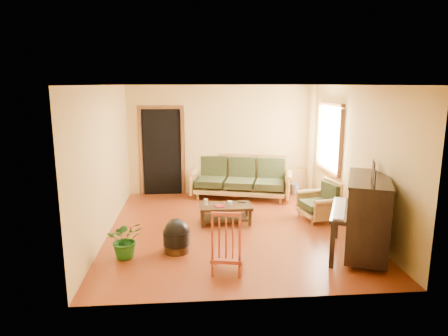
{
  "coord_description": "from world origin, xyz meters",
  "views": [
    {
      "loc": [
        -0.75,
        -6.97,
        2.62
      ],
      "look_at": [
        -0.15,
        0.2,
        1.1
      ],
      "focal_mm": 32.0,
      "sensor_mm": 36.0,
      "label": 1
    }
  ],
  "objects": [
    {
      "name": "remote",
      "position": [
        0.21,
        0.42,
        0.37
      ],
      "size": [
        0.16,
        0.1,
        0.02
      ],
      "primitive_type": "cube",
      "rotation": [
        0.0,
        0.0,
        -0.35
      ],
      "color": "black",
      "rests_on": "coffee_table"
    },
    {
      "name": "floor",
      "position": [
        0.0,
        0.0,
        0.0
      ],
      "size": [
        5.0,
        5.0,
        0.0
      ],
      "primitive_type": "plane",
      "color": "#5E210C",
      "rests_on": "ground"
    },
    {
      "name": "potted_plant",
      "position": [
        -1.77,
        -1.14,
        0.3
      ],
      "size": [
        0.62,
        0.56,
        0.6
      ],
      "primitive_type": "imported",
      "rotation": [
        0.0,
        0.0,
        0.19
      ],
      "color": "#1A5117",
      "rests_on": "floor"
    },
    {
      "name": "armchair",
      "position": [
        1.71,
        0.35,
        0.39
      ],
      "size": [
        0.88,
        0.91,
        0.77
      ],
      "primitive_type": "cube",
      "rotation": [
        0.0,
        0.0,
        0.21
      ],
      "color": "#A77E3D",
      "rests_on": "floor"
    },
    {
      "name": "leaning_frame",
      "position": [
        1.86,
        2.38,
        0.3
      ],
      "size": [
        0.47,
        0.19,
        0.61
      ],
      "primitive_type": "cube",
      "rotation": [
        0.0,
        0.0,
        0.2
      ],
      "color": "gold",
      "rests_on": "floor"
    },
    {
      "name": "book",
      "position": [
        -0.31,
        0.18,
        0.37
      ],
      "size": [
        0.22,
        0.25,
        0.02
      ],
      "primitive_type": "imported",
      "rotation": [
        0.0,
        0.0,
        0.47
      ],
      "color": "maroon",
      "rests_on": "coffee_table"
    },
    {
      "name": "coffee_table",
      "position": [
        -0.12,
        0.29,
        0.18
      ],
      "size": [
        1.0,
        0.56,
        0.36
      ],
      "primitive_type": "cube",
      "rotation": [
        0.0,
        0.0,
        0.03
      ],
      "color": "black",
      "rests_on": "floor"
    },
    {
      "name": "piano",
      "position": [
        1.91,
        -1.36,
        0.62
      ],
      "size": [
        1.31,
        1.62,
        1.24
      ],
      "primitive_type": "cube",
      "rotation": [
        0.0,
        0.0,
        -0.4
      ],
      "color": "black",
      "rests_on": "floor"
    },
    {
      "name": "window",
      "position": [
        2.21,
        1.3,
        1.5
      ],
      "size": [
        0.12,
        1.36,
        1.46
      ],
      "primitive_type": "cube",
      "color": "white",
      "rests_on": "right_wall"
    },
    {
      "name": "glass_jar",
      "position": [
        -0.03,
        0.34,
        0.39
      ],
      "size": [
        0.12,
        0.12,
        0.06
      ],
      "primitive_type": "cylinder",
      "rotation": [
        0.0,
        0.0,
        0.4
      ],
      "color": "silver",
      "rests_on": "coffee_table"
    },
    {
      "name": "red_chair",
      "position": [
        -0.27,
        -1.72,
        0.47
      ],
      "size": [
        0.52,
        0.55,
        0.93
      ],
      "primitive_type": "cube",
      "rotation": [
        0.0,
        0.0,
        -0.19
      ],
      "color": "maroon",
      "rests_on": "floor"
    },
    {
      "name": "doorway",
      "position": [
        -1.45,
        2.48,
        1.02
      ],
      "size": [
        1.08,
        0.16,
        2.05
      ],
      "primitive_type": "cube",
      "color": "black",
      "rests_on": "floor"
    },
    {
      "name": "sofa",
      "position": [
        0.38,
        1.98,
        0.49
      ],
      "size": [
        2.46,
        1.52,
        0.98
      ],
      "primitive_type": "cube",
      "rotation": [
        0.0,
        0.0,
        -0.26
      ],
      "color": "#A77E3D",
      "rests_on": "floor"
    },
    {
      "name": "ceramic_crock",
      "position": [
        1.76,
        2.21,
        0.12
      ],
      "size": [
        0.26,
        0.26,
        0.25
      ],
      "primitive_type": "cylinder",
      "rotation": [
        0.0,
        0.0,
        0.38
      ],
      "color": "#3755A5",
      "rests_on": "floor"
    },
    {
      "name": "footstool",
      "position": [
        -1.0,
        -0.98,
        0.2
      ],
      "size": [
        0.46,
        0.46,
        0.4
      ],
      "primitive_type": "cylinder",
      "rotation": [
        0.0,
        0.0,
        -0.09
      ],
      "color": "black",
      "rests_on": "floor"
    },
    {
      "name": "candle",
      "position": [
        -0.49,
        0.31,
        0.42
      ],
      "size": [
        0.07,
        0.07,
        0.13
      ],
      "primitive_type": "cylinder",
      "rotation": [
        0.0,
        0.0,
        -0.02
      ],
      "color": "silver",
      "rests_on": "coffee_table"
    }
  ]
}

